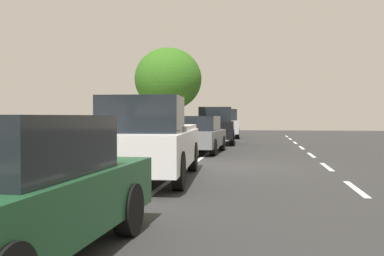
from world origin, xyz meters
TOP-DOWN VIEW (x-y plane):
  - ground at (0.00, 0.00)m, footprint 72.51×72.51m
  - sidewalk at (4.53, 0.00)m, footprint 4.39×45.32m
  - curb_edge at (2.26, 0.00)m, footprint 0.16×45.32m
  - lane_stripe_centre at (-3.27, -0.56)m, footprint 0.14×44.20m
  - lane_stripe_bike_edge at (0.79, 0.00)m, footprint 0.12×45.32m
  - parked_suv_silver_nearest at (1.16, -18.50)m, footprint 2.21×4.81m
  - parked_suv_black_second at (1.07, -11.38)m, footprint 2.15×4.79m
  - parked_sedan_grey_mid at (1.21, -5.20)m, footprint 1.98×4.47m
  - parked_pickup_white_far at (1.32, 2.90)m, footprint 2.27×5.41m
  - parked_sedan_green_farthest at (1.20, 9.26)m, footprint 1.95×4.46m
  - bicycle_at_curb at (1.79, -0.00)m, footprint 1.20×1.37m
  - cyclist_with_backpack at (2.00, -0.47)m, footprint 0.55×0.53m
  - street_tree_near_cyclist at (3.18, -8.63)m, footprint 3.28×3.28m
  - fire_hydrant at (2.69, -12.11)m, footprint 0.22×0.22m

SIDE VIEW (x-z plane):
  - ground at x=0.00m, z-range 0.00..0.00m
  - lane_stripe_bike_edge at x=0.79m, z-range 0.00..0.01m
  - lane_stripe_centre at x=-3.27m, z-range 0.00..0.01m
  - sidewalk at x=4.53m, z-range 0.00..0.13m
  - curb_edge at x=2.26m, z-range 0.00..0.13m
  - bicycle_at_curb at x=1.79m, z-range -0.01..0.79m
  - fire_hydrant at x=2.69m, z-range 0.13..0.97m
  - parked_sedan_grey_mid at x=1.21m, z-range -0.01..1.51m
  - parked_sedan_green_farthest at x=1.20m, z-range -0.01..1.51m
  - parked_pickup_white_far at x=1.32m, z-range -0.07..1.88m
  - parked_suv_silver_nearest at x=1.16m, z-range 0.03..2.02m
  - parked_suv_black_second at x=1.07m, z-range 0.03..2.02m
  - cyclist_with_backpack at x=2.00m, z-range 0.19..1.92m
  - street_tree_near_cyclist at x=3.18m, z-range 0.94..5.68m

